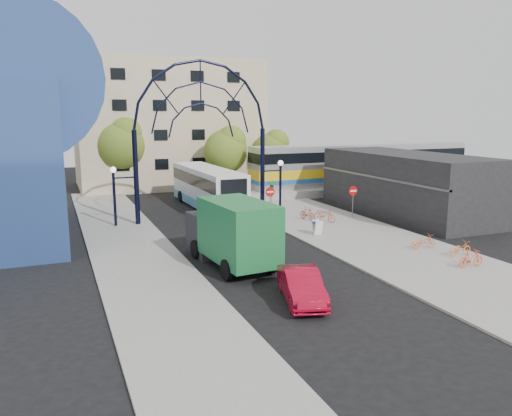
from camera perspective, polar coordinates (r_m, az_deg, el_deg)
name	(u,v)px	position (r m, az deg, el deg)	size (l,w,h in m)	color
ground	(279,271)	(26.30, 2.68, -7.25)	(120.00, 120.00, 0.00)	black
sidewalk_east	(364,239)	(33.50, 12.25, -3.46)	(8.00, 56.00, 0.12)	gray
plaza_west	(135,254)	(30.04, -13.68, -5.15)	(5.00, 50.00, 0.12)	gray
gateway_arch	(201,108)	(38.17, -6.30, 11.29)	(13.64, 0.44, 12.10)	black
stop_sign	(270,195)	(38.42, 1.63, 1.52)	(0.80, 0.07, 2.50)	slate
do_not_enter_sign	(353,194)	(39.65, 11.04, 1.59)	(0.76, 0.07, 2.48)	slate
street_name_sign	(272,192)	(39.11, 1.81, 1.88)	(0.70, 0.70, 2.80)	slate
sandwich_board	(317,226)	(33.73, 7.03, -2.00)	(0.55, 0.61, 0.99)	white
commercial_block_east	(405,184)	(42.51, 16.71, 2.65)	(6.00, 16.00, 5.00)	black
apartment_block	(167,124)	(59.01, -10.13, 9.43)	(20.00, 12.10, 14.00)	#C6AF89
train_platform	(362,187)	(54.70, 11.98, 2.33)	(32.00, 5.00, 0.80)	gray
train_car	(363,164)	(54.41, 12.08, 4.94)	(25.10, 3.05, 4.20)	#B7B7BC
tree_north_a	(227,149)	(51.51, -3.34, 6.75)	(4.48, 4.48, 7.00)	#382314
tree_north_b	(121,143)	(53.09, -15.14, 7.23)	(5.12, 5.12, 8.00)	#382314
tree_north_c	(272,149)	(55.60, 1.87, 6.71)	(4.16, 4.16, 6.50)	#382314
city_bus	(208,187)	(43.78, -5.55, 2.39)	(3.27, 12.87, 3.51)	white
green_truck	(231,232)	(26.98, -2.90, -2.78)	(3.30, 7.43, 3.65)	black
black_suv	(227,223)	(34.77, -3.28, -1.67)	(2.24, 4.86, 1.35)	black
red_sedan	(302,286)	(22.12, 5.23, -8.83)	(1.52, 4.37, 1.44)	#A40A22
bike_near_a	(325,215)	(37.98, 7.86, -0.81)	(0.65, 1.86, 0.98)	#EA522E
bike_near_b	(307,214)	(38.40, 5.89, -0.63)	(0.46, 1.63, 0.98)	red
bike_far_a	(423,242)	(31.69, 18.59, -3.66)	(0.58, 1.66, 0.87)	#E35F2D
bike_far_b	(471,259)	(28.79, 23.37, -5.33)	(0.44, 1.57, 0.94)	#D7482B
bike_far_c	(460,249)	(30.84, 22.30, -4.31)	(0.56, 1.62, 0.85)	orange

